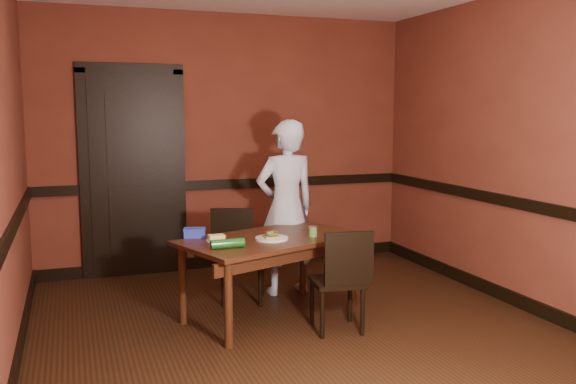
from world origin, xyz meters
TOP-DOWN VIEW (x-y plane):
  - floor at (0.00, 0.00)m, footprint 4.00×4.50m
  - wall_back at (0.00, 2.25)m, footprint 4.00×0.02m
  - wall_front at (0.00, -2.25)m, footprint 4.00×0.02m
  - wall_left at (-2.00, 0.00)m, footprint 0.02×4.50m
  - wall_right at (2.00, 0.00)m, footprint 0.02×4.50m
  - dado_back at (0.00, 2.23)m, footprint 4.00×0.03m
  - dado_left at (-1.99, 0.00)m, footprint 0.03×4.50m
  - dado_right at (1.99, 0.00)m, footprint 0.03×4.50m
  - baseboard_back at (0.00, 2.23)m, footprint 4.00×0.03m
  - baseboard_left at (-1.99, 0.00)m, footprint 0.03×4.50m
  - baseboard_right at (1.99, 0.00)m, footprint 0.03×4.50m
  - door at (-1.00, 2.22)m, footprint 1.05×0.07m
  - dining_table at (-0.10, 0.49)m, footprint 1.61×1.24m
  - chair_far at (-0.20, 0.99)m, footprint 0.48×0.48m
  - chair_near at (0.29, 0.04)m, footprint 0.42×0.42m
  - person at (0.25, 1.09)m, footprint 0.62×0.45m
  - sandwich_plate at (-0.12, 0.40)m, footprint 0.26×0.26m
  - sauce_jar at (0.23, 0.40)m, footprint 0.07×0.07m
  - cheese_saucer at (-0.55, 0.49)m, footprint 0.16×0.16m
  - food_tub at (-0.68, 0.69)m, footprint 0.20×0.16m
  - wrapped_veg at (-0.53, 0.22)m, footprint 0.25×0.07m

SIDE VIEW (x-z plane):
  - floor at x=0.00m, z-range -0.01..0.01m
  - baseboard_back at x=0.00m, z-range 0.00..0.12m
  - baseboard_left at x=-1.99m, z-range 0.00..0.12m
  - baseboard_right at x=1.99m, z-range 0.00..0.12m
  - dining_table at x=-0.10m, z-range 0.00..0.67m
  - chair_near at x=0.29m, z-range 0.00..0.80m
  - chair_far at x=-0.20m, z-range 0.00..0.81m
  - sandwich_plate at x=-0.12m, z-range 0.65..0.72m
  - cheese_saucer at x=-0.55m, z-range 0.66..0.71m
  - wrapped_veg at x=-0.53m, z-range 0.67..0.74m
  - food_tub at x=-0.68m, z-range 0.67..0.74m
  - sauce_jar at x=0.23m, z-range 0.67..0.75m
  - person at x=0.25m, z-range 0.00..1.60m
  - dado_back at x=0.00m, z-range 0.85..0.95m
  - dado_left at x=-1.99m, z-range 0.85..0.95m
  - dado_right at x=1.99m, z-range 0.85..0.95m
  - door at x=-1.00m, z-range -0.01..2.19m
  - wall_back at x=0.00m, z-range 0.00..2.70m
  - wall_front at x=0.00m, z-range 0.00..2.70m
  - wall_left at x=-2.00m, z-range 0.00..2.70m
  - wall_right at x=2.00m, z-range 0.00..2.70m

